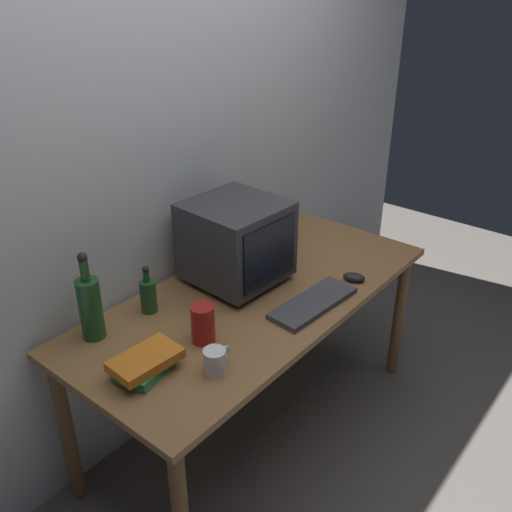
% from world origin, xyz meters
% --- Properties ---
extents(ground_plane, '(6.00, 6.00, 0.00)m').
position_xyz_m(ground_plane, '(0.00, 0.00, 0.00)').
color(ground_plane, '#56514C').
extents(back_wall, '(4.00, 0.08, 2.50)m').
position_xyz_m(back_wall, '(0.00, 0.45, 1.25)').
color(back_wall, silver).
rests_on(back_wall, ground).
extents(desk, '(1.70, 0.77, 0.76)m').
position_xyz_m(desk, '(0.00, 0.00, 0.67)').
color(desk, olive).
rests_on(desk, ground).
extents(crt_monitor, '(0.40, 0.40, 0.37)m').
position_xyz_m(crt_monitor, '(0.03, 0.14, 0.95)').
color(crt_monitor, '#333338').
rests_on(crt_monitor, desk).
extents(keyboard, '(0.43, 0.18, 0.02)m').
position_xyz_m(keyboard, '(0.07, -0.25, 0.77)').
color(keyboard, '#3F3F47').
rests_on(keyboard, desk).
extents(computer_mouse, '(0.09, 0.11, 0.04)m').
position_xyz_m(computer_mouse, '(0.36, -0.27, 0.78)').
color(computer_mouse, black).
rests_on(computer_mouse, desk).
extents(bottle_tall, '(0.09, 0.09, 0.36)m').
position_xyz_m(bottle_tall, '(-0.63, 0.28, 0.89)').
color(bottle_tall, '#1E4C23').
rests_on(bottle_tall, desk).
extents(bottle_short, '(0.07, 0.07, 0.21)m').
position_xyz_m(bottle_short, '(-0.38, 0.25, 0.84)').
color(bottle_short, '#1E4C23').
rests_on(bottle_short, desk).
extents(book_stack, '(0.25, 0.18, 0.07)m').
position_xyz_m(book_stack, '(-0.65, -0.04, 0.80)').
color(book_stack, '#33894C').
rests_on(book_stack, desk).
extents(mug, '(0.12, 0.08, 0.09)m').
position_xyz_m(mug, '(-0.49, -0.22, 0.80)').
color(mug, white).
rests_on(mug, desk).
extents(cd_spindle, '(0.12, 0.12, 0.04)m').
position_xyz_m(cd_spindle, '(0.57, 0.26, 0.78)').
color(cd_spindle, '#595B66').
rests_on(cd_spindle, desk).
extents(metal_canister, '(0.09, 0.09, 0.15)m').
position_xyz_m(metal_canister, '(-0.39, -0.06, 0.83)').
color(metal_canister, '#A51E19').
rests_on(metal_canister, desk).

